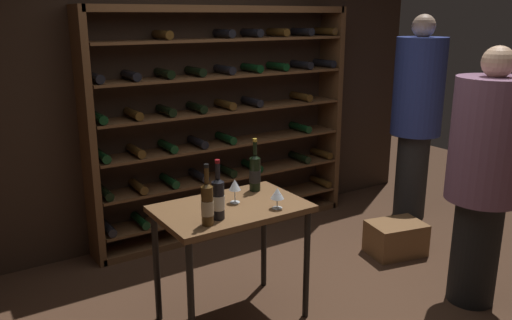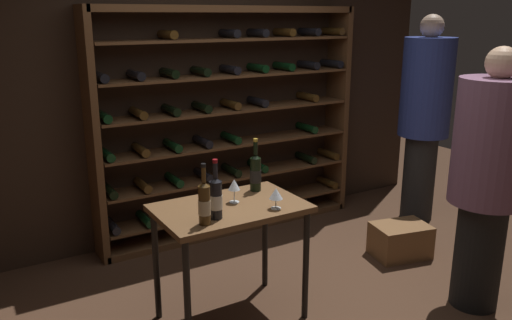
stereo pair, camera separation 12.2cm
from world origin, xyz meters
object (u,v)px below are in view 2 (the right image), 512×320
object	(u,v)px
tasting_table	(230,220)
person_host_in_suit	(489,172)
wine_bottle_green_slim	(255,172)
wine_bottle_black_capsule	(204,203)
wine_glass_stemmed_center	(276,194)
wine_glass_stemmed_right	(234,186)
wine_bottle_red_label	(216,198)
wine_crate	(400,240)
person_guest_plum_blouse	(425,111)
wine_rack	(229,124)

from	to	relation	value
tasting_table	person_host_in_suit	xyz separation A→B (m)	(1.63, -0.76, 0.29)
wine_bottle_green_slim	tasting_table	bearing A→B (deg)	-149.53
tasting_table	wine_bottle_black_capsule	bearing A→B (deg)	-144.30
wine_glass_stemmed_center	wine_glass_stemmed_right	distance (m)	0.30
wine_bottle_red_label	wine_glass_stemmed_center	world-z (taller)	wine_bottle_red_label
person_host_in_suit	wine_glass_stemmed_right	bearing A→B (deg)	-38.27
tasting_table	wine_bottle_red_label	distance (m)	0.34
wine_bottle_red_label	wine_glass_stemmed_center	bearing A→B (deg)	-7.18
wine_crate	tasting_table	bearing A→B (deg)	-176.92
person_guest_plum_blouse	wine_crate	distance (m)	1.41
wine_rack	wine_crate	xyz separation A→B (m)	(1.00, -1.32, -0.92)
person_host_in_suit	wine_bottle_green_slim	distance (m)	1.62
person_host_in_suit	person_guest_plum_blouse	distance (m)	1.71
wine_bottle_red_label	wine_glass_stemmed_center	distance (m)	0.42
person_host_in_suit	wine_bottle_red_label	bearing A→B (deg)	-29.90
person_guest_plum_blouse	wine_crate	size ratio (longest dim) A/B	4.34
person_guest_plum_blouse	wine_glass_stemmed_center	bearing A→B (deg)	-10.35
wine_bottle_black_capsule	wine_bottle_red_label	size ratio (longest dim) A/B	1.00
wine_bottle_red_label	wine_bottle_green_slim	distance (m)	0.59
tasting_table	wine_bottle_red_label	world-z (taller)	wine_bottle_red_label
tasting_table	wine_bottle_green_slim	xyz separation A→B (m)	(0.31, 0.18, 0.24)
person_host_in_suit	wine_crate	xyz separation A→B (m)	(0.13, 0.86, -0.88)
tasting_table	person_guest_plum_blouse	bearing A→B (deg)	14.33
person_host_in_suit	wine_glass_stemmed_right	distance (m)	1.77
wine_glass_stemmed_center	wine_rack	bearing A→B (deg)	72.23
wine_rack	tasting_table	xyz separation A→B (m)	(-0.75, -1.41, -0.33)
tasting_table	wine_glass_stemmed_right	size ratio (longest dim) A/B	5.99
wine_crate	wine_glass_stemmed_right	xyz separation A→B (m)	(-1.70, -0.06, 0.82)
wine_crate	wine_bottle_black_capsule	xyz separation A→B (m)	(-2.03, -0.30, 0.84)
wine_crate	person_host_in_suit	bearing A→B (deg)	-98.40
wine_rack	wine_bottle_red_label	xyz separation A→B (m)	(-0.93, -1.57, -0.09)
wine_rack	wine_crate	bearing A→B (deg)	-52.73
tasting_table	wine_crate	size ratio (longest dim) A/B	2.06
wine_crate	wine_glass_stemmed_center	world-z (taller)	wine_glass_stemmed_center
wine_bottle_red_label	wine_glass_stemmed_right	xyz separation A→B (m)	(0.23, 0.19, -0.02)
tasting_table	wine_bottle_green_slim	size ratio (longest dim) A/B	2.55
wine_rack	wine_bottle_green_slim	distance (m)	1.31
wine_rack	wine_bottle_black_capsule	xyz separation A→B (m)	(-1.03, -1.61, -0.09)
wine_bottle_red_label	wine_bottle_green_slim	world-z (taller)	wine_bottle_green_slim
wine_bottle_green_slim	wine_glass_stemmed_right	xyz separation A→B (m)	(-0.25, -0.14, -0.02)
wine_rack	wine_crate	distance (m)	1.90
wine_rack	wine_bottle_black_capsule	size ratio (longest dim) A/B	6.93
wine_rack	person_guest_plum_blouse	size ratio (longest dim) A/B	1.28
wine_bottle_red_label	wine_crate	bearing A→B (deg)	7.31
wine_bottle_green_slim	wine_glass_stemmed_center	world-z (taller)	wine_bottle_green_slim
person_guest_plum_blouse	wine_bottle_red_label	distance (m)	2.87
wine_bottle_green_slim	wine_glass_stemmed_center	xyz separation A→B (m)	(-0.07, -0.39, -0.04)
wine_crate	wine_glass_stemmed_right	world-z (taller)	wine_glass_stemmed_right
wine_crate	wine_bottle_black_capsule	size ratio (longest dim) A/B	1.25
wine_crate	wine_bottle_green_slim	size ratio (longest dim) A/B	1.24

